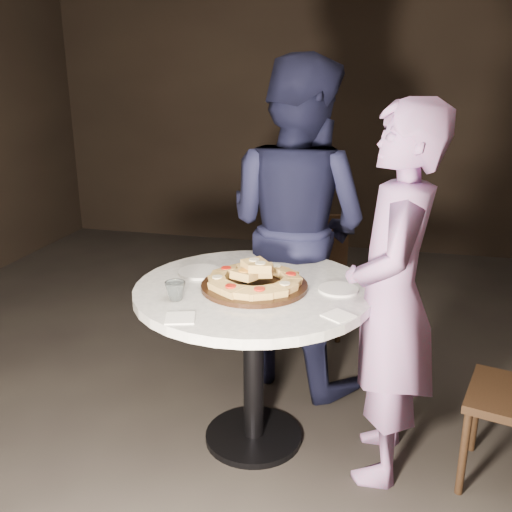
# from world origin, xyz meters

# --- Properties ---
(floor) EXTENTS (7.00, 7.00, 0.00)m
(floor) POSITION_xyz_m (0.00, 0.00, 0.00)
(floor) COLOR black
(floor) RESTS_ON ground
(table) EXTENTS (1.42, 1.42, 0.82)m
(table) POSITION_xyz_m (-0.06, 0.07, 0.67)
(table) COLOR black
(table) RESTS_ON ground
(serving_board) EXTENTS (0.58, 0.58, 0.02)m
(serving_board) POSITION_xyz_m (-0.05, 0.05, 0.83)
(serving_board) COLOR black
(serving_board) RESTS_ON table
(focaccia_pile) EXTENTS (0.43, 0.43, 0.12)m
(focaccia_pile) POSITION_xyz_m (-0.05, 0.05, 0.88)
(focaccia_pile) COLOR tan
(focaccia_pile) RESTS_ON serving_board
(plate_left) EXTENTS (0.21, 0.21, 0.01)m
(plate_left) POSITION_xyz_m (-0.35, 0.18, 0.83)
(plate_left) COLOR white
(plate_left) RESTS_ON table
(plate_right) EXTENTS (0.21, 0.21, 0.01)m
(plate_right) POSITION_xyz_m (0.33, 0.11, 0.83)
(plate_right) COLOR white
(plate_right) RESTS_ON table
(water_glass) EXTENTS (0.09, 0.09, 0.08)m
(water_glass) POSITION_xyz_m (-0.34, -0.17, 0.87)
(water_glass) COLOR silver
(water_glass) RESTS_ON table
(napkin_near) EXTENTS (0.15, 0.15, 0.01)m
(napkin_near) POSITION_xyz_m (-0.25, -0.35, 0.83)
(napkin_near) COLOR white
(napkin_near) RESTS_ON table
(napkin_far) EXTENTS (0.15, 0.15, 0.01)m
(napkin_far) POSITION_xyz_m (0.36, -0.17, 0.83)
(napkin_far) COLOR white
(napkin_far) RESTS_ON table
(chair_far) EXTENTS (0.52, 0.53, 0.90)m
(chair_far) POSITION_xyz_m (0.04, 1.30, 0.52)
(chair_far) COLOR black
(chair_far) RESTS_ON ground
(diner_navy) EXTENTS (1.12, 1.02, 1.86)m
(diner_navy) POSITION_xyz_m (0.02, 0.77, 0.93)
(diner_navy) COLOR black
(diner_navy) RESTS_ON ground
(diner_teal) EXTENTS (0.40, 0.61, 1.67)m
(diner_teal) POSITION_xyz_m (0.57, 0.04, 0.84)
(diner_teal) COLOR #86639A
(diner_teal) RESTS_ON ground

